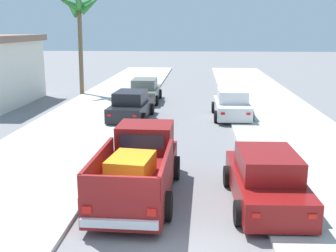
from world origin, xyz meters
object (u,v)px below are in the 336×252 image
(car_right_near, at_px, (232,105))
(pickup_truck, at_px, (139,168))
(car_right_mid, at_px, (145,91))
(palm_tree_right_fore, at_px, (79,11))
(car_left_mid, at_px, (266,180))
(car_left_near, at_px, (131,106))

(car_right_near, bearing_deg, pickup_truck, -108.06)
(car_right_near, relative_size, car_right_mid, 1.00)
(palm_tree_right_fore, bearing_deg, pickup_truck, -69.60)
(car_right_mid, bearing_deg, car_left_mid, -71.28)
(car_left_mid, bearing_deg, pickup_truck, 173.10)
(car_right_near, xyz_separation_m, palm_tree_right_fore, (-10.34, 7.28, 5.27))
(car_right_mid, height_order, palm_tree_right_fore, palm_tree_right_fore)
(pickup_truck, relative_size, car_right_near, 1.22)
(car_right_near, bearing_deg, car_left_mid, -89.81)
(car_right_near, distance_m, palm_tree_right_fore, 13.70)
(pickup_truck, bearing_deg, car_right_near, 71.94)
(palm_tree_right_fore, bearing_deg, car_right_near, -35.14)
(pickup_truck, distance_m, palm_tree_right_fore, 20.11)
(car_right_near, distance_m, car_right_mid, 7.06)
(car_right_near, bearing_deg, car_right_mid, 139.49)
(car_left_near, relative_size, car_left_mid, 1.00)
(car_right_near, xyz_separation_m, car_right_mid, (-5.37, 4.59, 0.00))
(car_left_near, height_order, car_right_mid, same)
(car_right_mid, relative_size, palm_tree_right_fore, 0.59)
(car_left_near, height_order, car_left_mid, same)
(car_left_near, xyz_separation_m, car_left_mid, (5.46, -10.54, 0.00))
(car_right_near, height_order, palm_tree_right_fore, palm_tree_right_fore)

